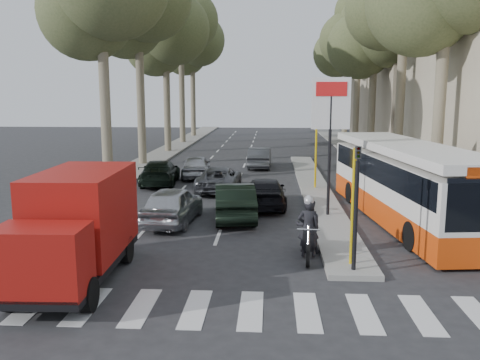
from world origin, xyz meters
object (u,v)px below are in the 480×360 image
object	(u,v)px
red_truck	(77,225)
dark_hatchback	(235,201)
silver_hatchback	(173,205)
city_bus	(406,180)
motorcycle	(308,228)

from	to	relation	value
red_truck	dark_hatchback	bearing A→B (deg)	60.62
silver_hatchback	city_bus	distance (m)	9.14
motorcycle	city_bus	bearing A→B (deg)	52.35
silver_hatchback	motorcycle	world-z (taller)	motorcycle
red_truck	city_bus	world-z (taller)	city_bus
city_bus	motorcycle	bearing A→B (deg)	-138.15
dark_hatchback	city_bus	size ratio (longest dim) A/B	0.37
silver_hatchback	motorcycle	distance (m)	6.23
red_truck	city_bus	bearing A→B (deg)	32.46
motorcycle	dark_hatchback	bearing A→B (deg)	123.43
silver_hatchback	motorcycle	bearing A→B (deg)	147.17
silver_hatchback	dark_hatchback	bearing A→B (deg)	-155.85
red_truck	city_bus	distance (m)	12.57
dark_hatchback	motorcycle	bearing A→B (deg)	112.97
silver_hatchback	city_bus	size ratio (longest dim) A/B	0.36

